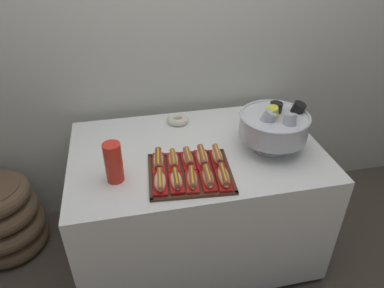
{
  "coord_description": "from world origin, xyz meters",
  "views": [
    {
      "loc": [
        -0.36,
        -1.57,
        1.85
      ],
      "look_at": [
        -0.03,
        -0.03,
        0.82
      ],
      "focal_mm": 33.31,
      "sensor_mm": 36.0,
      "label": 1
    }
  ],
  "objects_px": {
    "hot_dog_5": "(158,161)",
    "hot_dog_6": "(173,160)",
    "floor_vase": "(3,218)",
    "hot_dog_3": "(208,178)",
    "hot_dog_9": "(217,156)",
    "serving_tray": "(190,174)",
    "punch_bowl": "(274,125)",
    "hot_dog_4": "(224,177)",
    "hot_dog_7": "(188,159)",
    "hot_dog_1": "(176,181)",
    "cup_stack": "(114,162)",
    "donut": "(178,119)",
    "hot_dog_8": "(203,158)",
    "hot_dog_0": "(160,182)",
    "hot_dog_2": "(192,179)",
    "buffet_table": "(196,199)"
  },
  "relations": [
    {
      "from": "hot_dog_4",
      "to": "hot_dog_7",
      "type": "xyz_separation_m",
      "value": [
        -0.14,
        0.18,
        0.0
      ]
    },
    {
      "from": "hot_dog_5",
      "to": "hot_dog_7",
      "type": "height_order",
      "value": "same"
    },
    {
      "from": "hot_dog_4",
      "to": "hot_dog_7",
      "type": "bearing_deg",
      "value": 127.43
    },
    {
      "from": "serving_tray",
      "to": "hot_dog_4",
      "type": "xyz_separation_m",
      "value": [
        0.14,
        -0.09,
        0.03
      ]
    },
    {
      "from": "hot_dog_7",
      "to": "donut",
      "type": "relative_size",
      "value": 1.18
    },
    {
      "from": "hot_dog_9",
      "to": "hot_dog_2",
      "type": "bearing_deg",
      "value": -137.11
    },
    {
      "from": "hot_dog_6",
      "to": "donut",
      "type": "height_order",
      "value": "hot_dog_6"
    },
    {
      "from": "serving_tray",
      "to": "hot_dog_5",
      "type": "bearing_deg",
      "value": 146.35
    },
    {
      "from": "cup_stack",
      "to": "hot_dog_6",
      "type": "bearing_deg",
      "value": 10.64
    },
    {
      "from": "donut",
      "to": "hot_dog_8",
      "type": "bearing_deg",
      "value": -83.7
    },
    {
      "from": "hot_dog_4",
      "to": "cup_stack",
      "type": "bearing_deg",
      "value": 165.58
    },
    {
      "from": "hot_dog_1",
      "to": "hot_dog_3",
      "type": "height_order",
      "value": "hot_dog_3"
    },
    {
      "from": "hot_dog_1",
      "to": "donut",
      "type": "bearing_deg",
      "value": 79.14
    },
    {
      "from": "hot_dog_4",
      "to": "hot_dog_7",
      "type": "relative_size",
      "value": 1.19
    },
    {
      "from": "serving_tray",
      "to": "donut",
      "type": "relative_size",
      "value": 3.28
    },
    {
      "from": "serving_tray",
      "to": "hot_dog_3",
      "type": "distance_m",
      "value": 0.12
    },
    {
      "from": "hot_dog_5",
      "to": "hot_dog_6",
      "type": "distance_m",
      "value": 0.08
    },
    {
      "from": "hot_dog_6",
      "to": "cup_stack",
      "type": "relative_size",
      "value": 0.82
    },
    {
      "from": "hot_dog_2",
      "to": "hot_dog_8",
      "type": "height_order",
      "value": "hot_dog_8"
    },
    {
      "from": "serving_tray",
      "to": "hot_dog_1",
      "type": "relative_size",
      "value": 2.79
    },
    {
      "from": "floor_vase",
      "to": "hot_dog_2",
      "type": "xyz_separation_m",
      "value": [
        1.1,
        -0.55,
        0.56
      ]
    },
    {
      "from": "hot_dog_1",
      "to": "punch_bowl",
      "type": "distance_m",
      "value": 0.61
    },
    {
      "from": "hot_dog_3",
      "to": "hot_dog_9",
      "type": "xyz_separation_m",
      "value": [
        0.09,
        0.16,
        0.0
      ]
    },
    {
      "from": "floor_vase",
      "to": "hot_dog_3",
      "type": "relative_size",
      "value": 6.33
    },
    {
      "from": "hot_dog_3",
      "to": "cup_stack",
      "type": "height_order",
      "value": "cup_stack"
    },
    {
      "from": "hot_dog_5",
      "to": "hot_dog_6",
      "type": "relative_size",
      "value": 1.09
    },
    {
      "from": "hot_dog_7",
      "to": "hot_dog_4",
      "type": "bearing_deg",
      "value": -52.57
    },
    {
      "from": "hot_dog_5",
      "to": "hot_dog_8",
      "type": "bearing_deg",
      "value": -4.84
    },
    {
      "from": "floor_vase",
      "to": "hot_dog_4",
      "type": "height_order",
      "value": "floor_vase"
    },
    {
      "from": "serving_tray",
      "to": "punch_bowl",
      "type": "height_order",
      "value": "punch_bowl"
    },
    {
      "from": "hot_dog_4",
      "to": "hot_dog_8",
      "type": "relative_size",
      "value": 1.02
    },
    {
      "from": "hot_dog_7",
      "to": "hot_dog_8",
      "type": "relative_size",
      "value": 0.86
    },
    {
      "from": "hot_dog_1",
      "to": "punch_bowl",
      "type": "height_order",
      "value": "punch_bowl"
    },
    {
      "from": "hot_dog_1",
      "to": "cup_stack",
      "type": "relative_size",
      "value": 0.76
    },
    {
      "from": "hot_dog_2",
      "to": "hot_dog_6",
      "type": "bearing_deg",
      "value": 109.6
    },
    {
      "from": "hot_dog_8",
      "to": "donut",
      "type": "xyz_separation_m",
      "value": [
        -0.05,
        0.44,
        -0.02
      ]
    },
    {
      "from": "hot_dog_0",
      "to": "hot_dog_1",
      "type": "xyz_separation_m",
      "value": [
        0.07,
        -0.01,
        0.0
      ]
    },
    {
      "from": "floor_vase",
      "to": "hot_dog_8",
      "type": "relative_size",
      "value": 5.84
    },
    {
      "from": "floor_vase",
      "to": "hot_dog_3",
      "type": "distance_m",
      "value": 1.41
    },
    {
      "from": "hot_dog_9",
      "to": "donut",
      "type": "bearing_deg",
      "value": 105.37
    },
    {
      "from": "hot_dog_1",
      "to": "cup_stack",
      "type": "distance_m",
      "value": 0.31
    },
    {
      "from": "hot_dog_0",
      "to": "donut",
      "type": "distance_m",
      "value": 0.62
    },
    {
      "from": "hot_dog_2",
      "to": "buffet_table",
      "type": "bearing_deg",
      "value": 73.57
    },
    {
      "from": "hot_dog_3",
      "to": "hot_dog_7",
      "type": "xyz_separation_m",
      "value": [
        -0.06,
        0.17,
        -0.0
      ]
    },
    {
      "from": "hot_dog_6",
      "to": "cup_stack",
      "type": "height_order",
      "value": "cup_stack"
    },
    {
      "from": "hot_dog_0",
      "to": "hot_dog_7",
      "type": "xyz_separation_m",
      "value": [
        0.16,
        0.15,
        0.0
      ]
    },
    {
      "from": "floor_vase",
      "to": "hot_dog_9",
      "type": "xyz_separation_m",
      "value": [
        1.26,
        -0.4,
        0.56
      ]
    },
    {
      "from": "hot_dog_2",
      "to": "donut",
      "type": "bearing_deg",
      "value": 86.24
    },
    {
      "from": "hot_dog_3",
      "to": "punch_bowl",
      "type": "relative_size",
      "value": 0.46
    },
    {
      "from": "hot_dog_2",
      "to": "hot_dog_5",
      "type": "bearing_deg",
      "value": 127.43
    }
  ]
}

